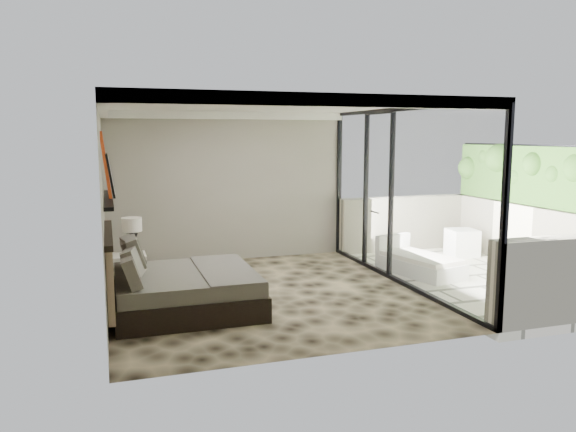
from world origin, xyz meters
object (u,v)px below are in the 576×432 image
object	(u,v)px
nightstand	(130,271)
ottoman	(462,243)
lounger	(418,263)
table_lamp	(132,231)
bed	(178,288)

from	to	relation	value
nightstand	ottoman	size ratio (longest dim) A/B	0.94
lounger	table_lamp	bearing A→B (deg)	158.30
bed	nightstand	size ratio (longest dim) A/B	3.96
bed	nightstand	world-z (taller)	bed
lounger	ottoman	bearing A→B (deg)	18.44
ottoman	table_lamp	bearing A→B (deg)	-177.13
table_lamp	lounger	xyz separation A→B (m)	(4.71, -0.67, -0.70)
bed	table_lamp	size ratio (longest dim) A/B	3.43
nightstand	table_lamp	bearing A→B (deg)	17.73
bed	lounger	xyz separation A→B (m)	(4.20, 0.83, -0.14)
bed	lounger	bearing A→B (deg)	11.15
bed	ottoman	xyz separation A→B (m)	(5.77, 1.81, -0.06)
lounger	nightstand	bearing A→B (deg)	158.80
ottoman	lounger	size ratio (longest dim) A/B	0.32
bed	lounger	distance (m)	4.28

